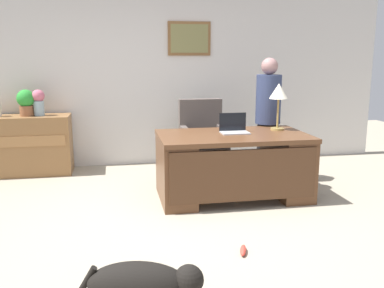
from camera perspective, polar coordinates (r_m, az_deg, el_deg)
The scene contains 12 objects.
ground_plane at distance 4.22m, azimuth -0.62°, elevation -10.89°, with size 12.00×12.00×0.00m, color #9E937F.
back_wall at distance 6.48m, azimuth -4.60°, elevation 9.29°, with size 7.00×0.16×2.70m.
desk at distance 4.93m, azimuth 5.52°, elevation -2.64°, with size 1.70×0.97×0.75m.
credenza at distance 6.33m, azimuth -21.45°, elevation -0.16°, with size 1.24×0.50×0.82m.
armchair at distance 5.87m, azimuth 1.43°, elevation 0.39°, with size 0.60×0.59×1.04m.
person_standing at distance 5.59m, azimuth 10.10°, elevation 3.30°, with size 0.32×0.32×1.60m.
dog_lying at distance 2.96m, azimuth -6.55°, elevation -18.11°, with size 0.83×0.44×0.30m.
laptop at distance 4.96m, azimuth 5.63°, elevation 2.16°, with size 0.32×0.22×0.22m.
desk_lamp at distance 5.19m, azimuth 11.52°, elevation 6.58°, with size 0.22×0.22×0.56m.
vase_with_flowers at distance 6.21m, azimuth -19.86°, elevation 5.40°, with size 0.17×0.17×0.36m.
potted_plant at distance 6.23m, azimuth -21.35°, elevation 5.33°, with size 0.24×0.24×0.36m.
dog_toy_bone at distance 3.70m, azimuth 6.86°, elevation -13.94°, with size 0.19×0.05×0.05m, color #E53F33.
Camera 1 is at (-0.66, -3.84, 1.62)m, focal length 39.82 mm.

